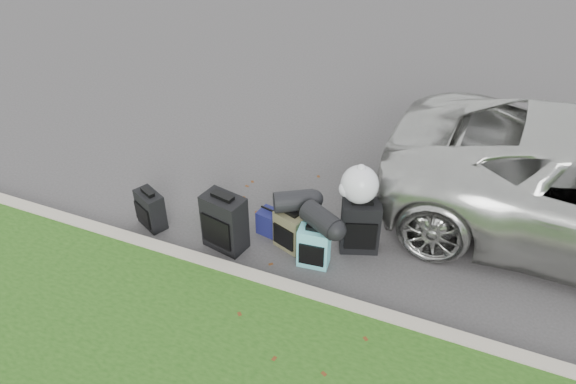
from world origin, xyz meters
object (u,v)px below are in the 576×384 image
at_px(suitcase_large_black_left, 225,222).
at_px(suitcase_large_black_right, 360,226).
at_px(suitcase_teal, 314,247).
at_px(tote_navy, 271,222).
at_px(suitcase_small_black, 151,209).
at_px(suitcase_olive, 290,230).
at_px(tote_green, 215,209).

relative_size(suitcase_large_black_left, suitcase_large_black_right, 1.06).
distance_m(suitcase_teal, tote_navy, 0.83).
height_order(suitcase_small_black, suitcase_olive, suitcase_olive).
xyz_separation_m(suitcase_small_black, tote_green, (0.72, 0.46, -0.11)).
bearing_deg(suitcase_teal, suitcase_olive, 147.83).
height_order(suitcase_olive, tote_green, suitcase_olive).
height_order(suitcase_small_black, tote_green, suitcase_small_black).
distance_m(suitcase_large_black_right, tote_navy, 1.21).
distance_m(suitcase_small_black, suitcase_olive, 1.94).
distance_m(suitcase_olive, tote_green, 1.20).
distance_m(suitcase_small_black, suitcase_teal, 2.31).
relative_size(suitcase_large_black_left, suitcase_olive, 1.43).
bearing_deg(suitcase_large_black_left, suitcase_teal, 16.89).
relative_size(suitcase_large_black_right, tote_navy, 2.15).
bearing_deg(suitcase_large_black_right, tote_green, 165.22).
xyz_separation_m(suitcase_small_black, suitcase_large_black_right, (2.74, 0.64, 0.10)).
relative_size(suitcase_large_black_left, tote_green, 2.54).
bearing_deg(tote_green, suitcase_large_black_left, -61.19).
height_order(suitcase_large_black_left, suitcase_olive, suitcase_large_black_left).
bearing_deg(suitcase_large_black_right, suitcase_teal, -150.60).
distance_m(tote_green, tote_navy, 0.83).
relative_size(suitcase_small_black, suitcase_large_black_right, 0.73).
bearing_deg(tote_green, suitcase_small_black, -160.90).
xyz_separation_m(suitcase_teal, tote_navy, (-0.75, 0.35, -0.11)).
xyz_separation_m(suitcase_large_black_right, tote_navy, (-1.18, -0.16, -0.20)).
bearing_deg(suitcase_teal, tote_green, 161.54).
height_order(suitcase_large_black_left, tote_green, suitcase_large_black_left).
bearing_deg(suitcase_large_black_right, suitcase_olive, -178.69).
xyz_separation_m(suitcase_olive, suitcase_teal, (0.39, -0.19, 0.00)).
bearing_deg(suitcase_olive, suitcase_large_black_right, 40.50).
bearing_deg(suitcase_teal, suitcase_large_black_right, 42.47).
bearing_deg(tote_green, suitcase_large_black_right, -8.35).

